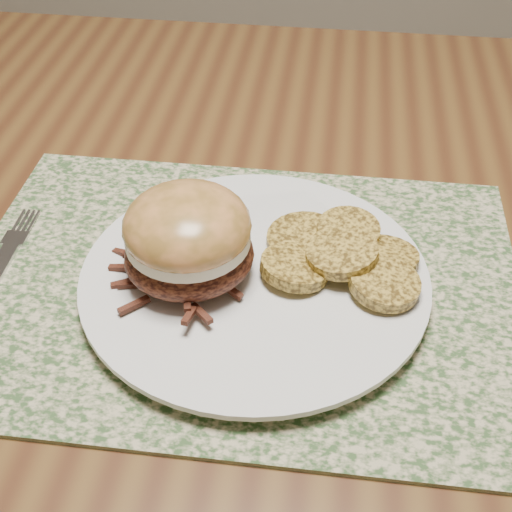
# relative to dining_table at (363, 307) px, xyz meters

# --- Properties ---
(dining_table) EXTENTS (1.50, 0.90, 0.75)m
(dining_table) POSITION_rel_dining_table_xyz_m (0.00, 0.00, 0.00)
(dining_table) COLOR brown
(dining_table) RESTS_ON ground
(placemat) EXTENTS (0.45, 0.33, 0.00)m
(placemat) POSITION_rel_dining_table_xyz_m (-0.11, -0.07, 0.08)
(placemat) COLOR #334F28
(placemat) RESTS_ON dining_table
(dinner_plate) EXTENTS (0.26, 0.26, 0.02)m
(dinner_plate) POSITION_rel_dining_table_xyz_m (-0.09, -0.07, 0.09)
(dinner_plate) COLOR silver
(dinner_plate) RESTS_ON placemat
(pork_sandwich) EXTENTS (0.13, 0.13, 0.08)m
(pork_sandwich) POSITION_rel_dining_table_xyz_m (-0.14, -0.08, 0.14)
(pork_sandwich) COLOR black
(pork_sandwich) RESTS_ON dinner_plate
(roasted_potatoes) EXTENTS (0.14, 0.13, 0.03)m
(roasted_potatoes) POSITION_rel_dining_table_xyz_m (-0.03, -0.05, 0.11)
(roasted_potatoes) COLOR #B49035
(roasted_potatoes) RESTS_ON dinner_plate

